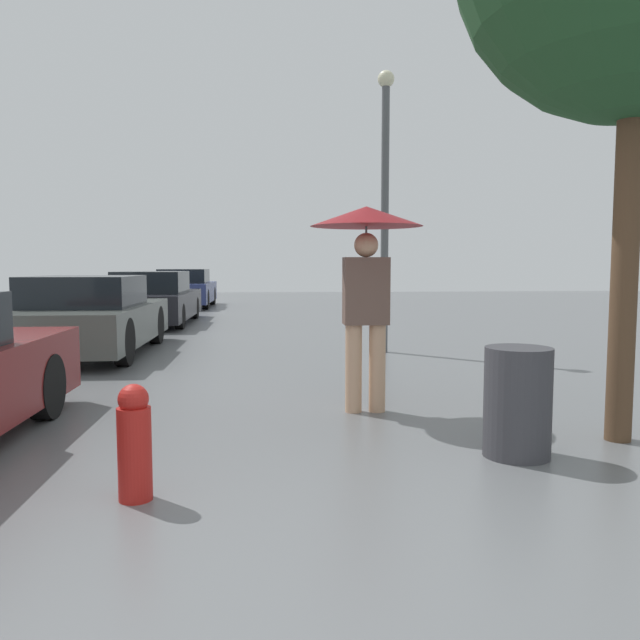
% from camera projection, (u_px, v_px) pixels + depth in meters
% --- Properties ---
extents(ground_plane, '(60.00, 60.00, 0.00)m').
position_uv_depth(ground_plane, '(365.00, 588.00, 2.70)').
color(ground_plane, slate).
extents(pedestrian, '(1.06, 1.06, 1.94)m').
position_uv_depth(pedestrian, '(366.00, 252.00, 5.83)').
color(pedestrian, tan).
rests_on(pedestrian, ground_plane).
extents(parked_car_second, '(1.78, 4.04, 1.23)m').
position_uv_depth(parked_car_second, '(89.00, 317.00, 9.76)').
color(parked_car_second, '#4C514C').
rests_on(parked_car_second, ground_plane).
extents(parked_car_third, '(1.78, 4.47, 1.25)m').
position_uv_depth(parked_car_third, '(153.00, 300.00, 14.89)').
color(parked_car_third, black).
rests_on(parked_car_third, ground_plane).
extents(parked_car_farthest, '(1.78, 3.99, 1.27)m').
position_uv_depth(parked_car_farthest, '(185.00, 289.00, 20.89)').
color(parked_car_farthest, navy).
rests_on(parked_car_farthest, ground_plane).
extents(street_lamp, '(0.26, 0.26, 4.42)m').
position_uv_depth(street_lamp, '(385.00, 190.00, 9.85)').
color(street_lamp, '#515456').
rests_on(street_lamp, ground_plane).
extents(trash_bin, '(0.48, 0.48, 0.80)m').
position_uv_depth(trash_bin, '(518.00, 402.00, 4.54)').
color(trash_bin, '#38383D').
rests_on(trash_bin, ground_plane).
extents(fire_hydrant, '(0.20, 0.20, 0.70)m').
position_uv_depth(fire_hydrant, '(134.00, 443.00, 3.69)').
color(fire_hydrant, '#B21E19').
rests_on(fire_hydrant, ground_plane).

